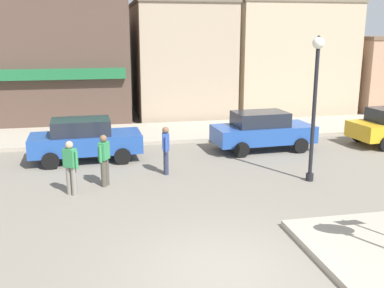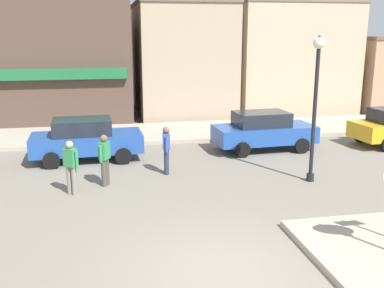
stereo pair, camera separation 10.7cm
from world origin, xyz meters
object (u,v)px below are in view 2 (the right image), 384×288
object	(u,v)px
lamp_post	(316,88)
pedestrian_crossing_near	(166,149)
pedestrian_kerb_side	(105,158)
pedestrian_crossing_far	(71,166)
parked_car_second	(263,130)
parked_car_nearest	(86,139)

from	to	relation	value
lamp_post	pedestrian_crossing_near	world-z (taller)	lamp_post
pedestrian_crossing_near	pedestrian_kerb_side	distance (m)	2.18
lamp_post	pedestrian_crossing_far	size ratio (longest dim) A/B	2.82
pedestrian_crossing_near	pedestrian_kerb_side	size ratio (longest dim) A/B	1.00
parked_car_second	pedestrian_kerb_side	size ratio (longest dim) A/B	2.54
parked_car_second	pedestrian_kerb_side	bearing A→B (deg)	-153.00
parked_car_nearest	pedestrian_crossing_near	bearing A→B (deg)	-39.61
lamp_post	parked_car_nearest	world-z (taller)	lamp_post
lamp_post	pedestrian_crossing_far	xyz separation A→B (m)	(-7.37, 0.21, -2.09)
pedestrian_crossing_near	pedestrian_crossing_far	world-z (taller)	same
parked_car_nearest	pedestrian_crossing_far	world-z (taller)	pedestrian_crossing_far
pedestrian_crossing_far	pedestrian_kerb_side	bearing A→B (deg)	32.20
lamp_post	parked_car_second	bearing A→B (deg)	91.98
pedestrian_kerb_side	parked_car_nearest	bearing A→B (deg)	102.29
lamp_post	parked_car_nearest	xyz separation A→B (m)	(-7.07, 3.86, -2.15)
lamp_post	pedestrian_kerb_side	world-z (taller)	lamp_post
parked_car_second	pedestrian_crossing_far	distance (m)	8.17
parked_car_second	pedestrian_crossing_far	size ratio (longest dim) A/B	2.54
parked_car_second	lamp_post	bearing A→B (deg)	-88.02
parked_car_second	parked_car_nearest	bearing A→B (deg)	-178.72
parked_car_second	pedestrian_crossing_near	xyz separation A→B (m)	(-4.25, -2.37, 0.06)
pedestrian_crossing_near	pedestrian_crossing_far	size ratio (longest dim) A/B	1.00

